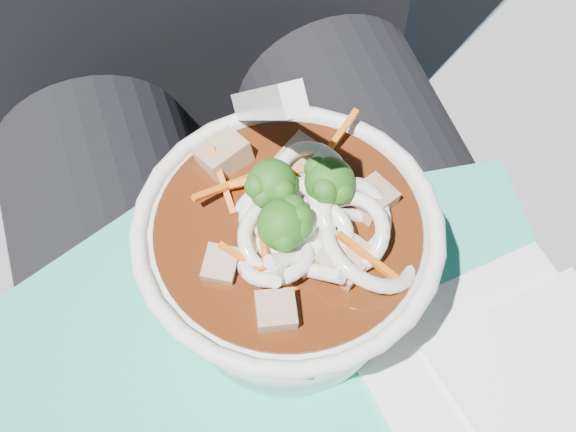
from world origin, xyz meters
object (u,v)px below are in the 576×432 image
object	(u,v)px
person_body	(259,227)
plastic_bag	(321,400)
stone_ledge	(252,337)
lap	(300,358)
udon_bowl	(289,257)

from	to	relation	value
person_body	plastic_bag	distance (m)	0.16
stone_ledge	person_body	distance (m)	0.33
lap	udon_bowl	bearing A→B (deg)	-167.32
stone_ledge	person_body	xyz separation A→B (m)	(0.00, -0.06, 0.32)
stone_ledge	udon_bowl	world-z (taller)	udon_bowl
lap	plastic_bag	world-z (taller)	plastic_bag
plastic_bag	lap	bearing A→B (deg)	80.73
lap	person_body	xyz separation A→B (m)	(0.00, 0.09, 0.03)
udon_bowl	plastic_bag	bearing A→B (deg)	-90.87
stone_ledge	person_body	size ratio (longest dim) A/B	1.03
person_body	lap	bearing A→B (deg)	-90.00
lap	person_body	distance (m)	0.10
plastic_bag	udon_bowl	world-z (taller)	udon_bowl
person_body	udon_bowl	distance (m)	0.15
person_body	udon_bowl	size ratio (longest dim) A/B	4.98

